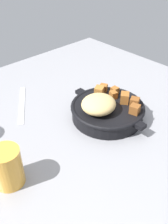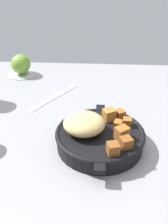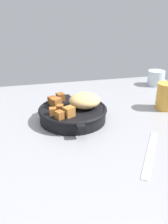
# 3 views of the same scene
# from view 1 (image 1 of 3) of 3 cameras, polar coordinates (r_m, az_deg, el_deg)

# --- Properties ---
(ground_plane) EXTENTS (0.94, 0.97, 0.02)m
(ground_plane) POSITION_cam_1_polar(r_m,az_deg,el_deg) (0.79, -0.41, -1.51)
(ground_plane) COLOR gray
(cast_iron_skillet) EXTENTS (0.26, 0.22, 0.09)m
(cast_iron_skillet) POSITION_cam_1_polar(r_m,az_deg,el_deg) (0.76, 5.03, 0.67)
(cast_iron_skillet) COLOR black
(cast_iron_skillet) RESTS_ON ground_plane
(butter_knife) EXTENTS (0.19, 0.13, 0.00)m
(butter_knife) POSITION_cam_1_polar(r_m,az_deg,el_deg) (0.85, -13.60, 1.70)
(butter_knife) COLOR silver
(butter_knife) RESTS_ON ground_plane
(juice_glass_amber) EXTENTS (0.07, 0.07, 0.09)m
(juice_glass_amber) POSITION_cam_1_polar(r_m,az_deg,el_deg) (0.59, -16.63, -11.62)
(juice_glass_amber) COLOR gold
(juice_glass_amber) RESTS_ON ground_plane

